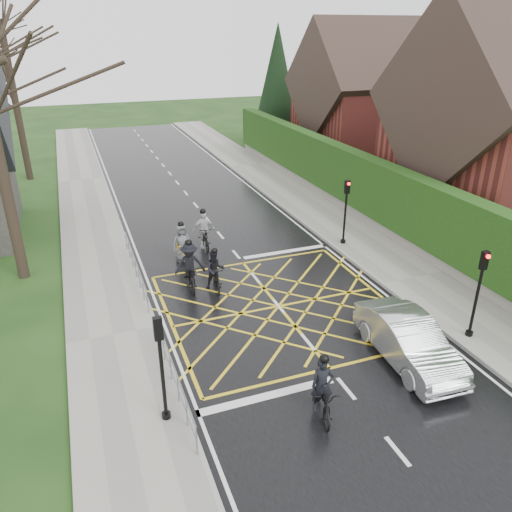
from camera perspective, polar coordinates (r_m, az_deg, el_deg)
ground at (r=18.73m, az=2.60°, el=-5.77°), size 120.00×120.00×0.00m
road at (r=18.73m, az=2.60°, el=-5.76°), size 9.00×80.00×0.01m
sidewalk_right at (r=21.52m, az=17.50°, el=-2.50°), size 3.00×80.00×0.15m
sidewalk_left at (r=17.55m, az=-15.98°, el=-8.82°), size 3.00×80.00×0.15m
stone_wall at (r=26.80m, az=12.96°, el=4.07°), size 0.50×38.00×0.70m
hedge at (r=26.26m, az=13.32°, el=7.65°), size 0.90×38.00×2.80m
house_far at (r=39.41m, az=12.76°, el=16.58°), size 9.80×8.80×10.30m
conifer at (r=44.53m, az=2.43°, el=18.80°), size 4.60×4.60×10.00m
tree_far at (r=37.00m, az=-26.40°, el=18.70°), size 8.40×8.40×10.40m
railing_south at (r=14.38m, az=-9.37°, el=-12.92°), size 0.05×5.04×1.03m
railing_north at (r=20.80m, az=-13.67°, el=-0.79°), size 0.05×6.04×1.03m
traffic_light_ne at (r=23.58m, az=10.17°, el=4.88°), size 0.24×0.31×3.21m
traffic_light_se at (r=17.52m, az=23.95°, el=-4.14°), size 0.24×0.31×3.21m
traffic_light_sw at (r=13.01m, az=-10.69°, el=-12.73°), size 0.24×0.31×3.21m
cyclist_rear at (r=13.88m, az=7.68°, el=-15.38°), size 1.17×1.97×1.81m
cyclist_back at (r=19.71m, az=-4.64°, el=-2.02°), size 0.85×1.79×1.74m
cyclist_mid at (r=19.92m, az=-7.52°, el=-1.58°), size 1.27×2.15×2.03m
cyclist_front at (r=23.42m, az=-5.95°, el=2.53°), size 1.07×1.97×1.94m
cyclist_lead at (r=22.18m, az=-8.39°, el=0.91°), size 0.88×1.97×1.88m
car at (r=16.23m, az=17.00°, el=-9.21°), size 1.80×4.47×1.44m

